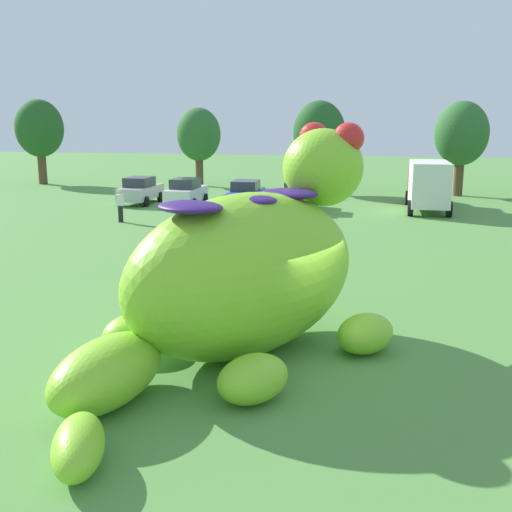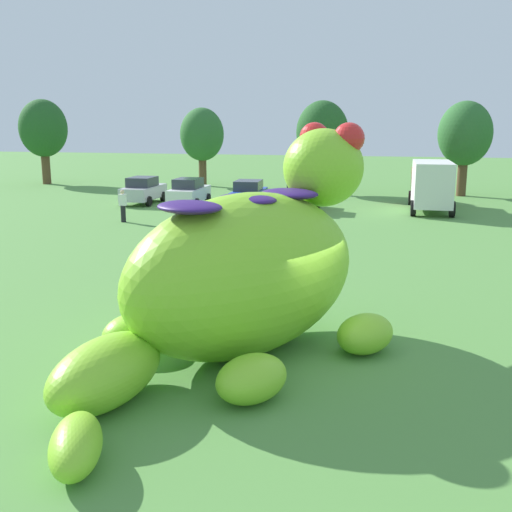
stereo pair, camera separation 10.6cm
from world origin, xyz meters
The scene contains 12 objects.
ground_plane centered at (0.00, 0.00, 0.00)m, with size 160.00×160.00×0.00m, color #568E42.
giant_inflatable_creature centered at (-1.01, -0.14, 1.93)m, with size 7.08×10.28×5.27m.
car_silver centered at (-13.62, 23.73, 0.86)m, with size 1.96×4.11×1.72m.
car_white centered at (-10.43, 23.44, 0.86)m, with size 1.99×4.13×1.72m.
car_blue centered at (-6.46, 23.03, 0.86)m, with size 2.09×4.18×1.72m.
car_orange centered at (-3.19, 22.95, 0.86)m, with size 2.00×4.13×1.72m.
box_truck centered at (4.28, 24.41, 1.60)m, with size 2.44×6.44×2.95m.
tree_far_left centered at (-26.49, 33.60, 4.55)m, with size 3.92×3.92×6.96m.
tree_left centered at (-13.18, 35.03, 4.09)m, with size 3.53×3.53×6.26m.
tree_mid_left centered at (-3.08, 31.77, 4.36)m, with size 3.75×3.75×6.66m.
tree_centre_left centered at (6.81, 32.54, 4.32)m, with size 3.72×3.72×6.60m.
spectator_near_inflatable centered at (-11.78, 16.60, 0.85)m, with size 0.38×0.26×1.71m.
Camera 2 is at (2.21, -13.47, 5.34)m, focal length 43.35 mm.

